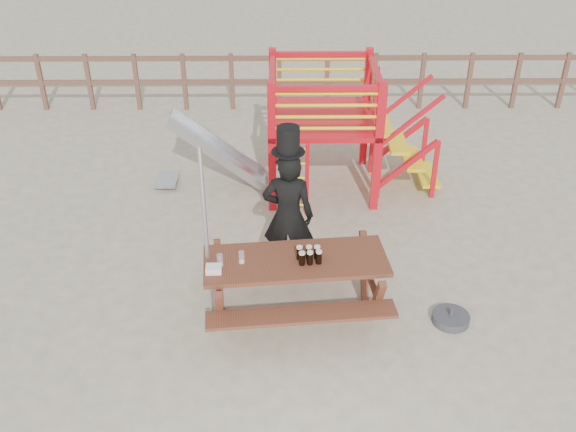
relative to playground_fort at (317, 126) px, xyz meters
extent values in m
plane|color=#BDB093|center=(-0.12, -3.58, -1.07)|extent=(60.00, 60.00, 0.00)
cube|color=brown|center=(-0.12, 3.42, 0.03)|extent=(15.00, 0.06, 0.10)
cube|color=brown|center=(-0.12, 3.42, -0.47)|extent=(15.00, 0.06, 0.10)
cube|color=brown|center=(-5.62, 3.42, -0.47)|extent=(0.09, 0.09, 1.20)
cube|color=brown|center=(-4.62, 3.42, -0.47)|extent=(0.09, 0.09, 1.20)
cube|color=brown|center=(-3.62, 3.42, -0.47)|extent=(0.09, 0.09, 1.20)
cube|color=brown|center=(-2.62, 3.42, -0.47)|extent=(0.09, 0.09, 1.20)
cube|color=brown|center=(-1.62, 3.42, -0.47)|extent=(0.09, 0.09, 1.20)
cube|color=brown|center=(-0.62, 3.42, -0.47)|extent=(0.09, 0.09, 1.20)
cube|color=brown|center=(0.38, 3.42, -0.47)|extent=(0.09, 0.09, 1.20)
cube|color=brown|center=(1.38, 3.42, -0.47)|extent=(0.09, 0.09, 1.20)
cube|color=brown|center=(2.38, 3.42, -0.47)|extent=(0.09, 0.09, 1.20)
cube|color=brown|center=(3.38, 3.42, -0.47)|extent=(0.09, 0.09, 1.20)
cube|color=brown|center=(4.38, 3.42, -0.47)|extent=(0.09, 0.09, 1.20)
cube|color=brown|center=(5.38, 3.42, -0.47)|extent=(0.09, 0.09, 1.20)
cube|color=red|center=(-0.72, -0.78, -0.02)|extent=(0.12, 0.12, 2.10)
cube|color=red|center=(0.88, -0.78, -0.02)|extent=(0.12, 0.12, 2.10)
cube|color=red|center=(-0.72, 0.82, -0.02)|extent=(0.12, 0.12, 2.10)
cube|color=red|center=(0.88, 0.82, -0.02)|extent=(0.12, 0.12, 2.10)
cube|color=red|center=(0.08, 0.02, 0.13)|extent=(1.72, 1.72, 0.08)
cube|color=red|center=(0.08, -0.78, 0.93)|extent=(1.60, 0.08, 0.08)
cube|color=red|center=(0.08, 0.82, 0.93)|extent=(1.60, 0.08, 0.08)
cube|color=red|center=(-0.72, 0.02, 0.93)|extent=(0.08, 1.60, 0.08)
cube|color=red|center=(0.88, 0.02, 0.93)|extent=(0.08, 1.60, 0.08)
cylinder|color=yellow|center=(0.08, -0.78, 0.31)|extent=(1.50, 0.05, 0.05)
cylinder|color=yellow|center=(0.08, 0.82, 0.31)|extent=(1.50, 0.05, 0.05)
cylinder|color=yellow|center=(0.08, -0.78, 0.49)|extent=(1.50, 0.05, 0.05)
cylinder|color=yellow|center=(0.08, 0.82, 0.49)|extent=(1.50, 0.05, 0.05)
cylinder|color=yellow|center=(0.08, -0.78, 0.67)|extent=(1.50, 0.05, 0.05)
cylinder|color=yellow|center=(0.08, 0.82, 0.67)|extent=(1.50, 0.05, 0.05)
cylinder|color=yellow|center=(0.08, -0.78, 0.85)|extent=(1.50, 0.05, 0.05)
cylinder|color=yellow|center=(0.08, 0.82, 0.85)|extent=(1.50, 0.05, 0.05)
cube|color=red|center=(-0.55, -0.93, -0.47)|extent=(0.06, 0.06, 1.20)
cube|color=red|center=(-0.19, -0.93, -0.47)|extent=(0.06, 0.06, 1.20)
cylinder|color=yellow|center=(-0.37, -0.93, -0.92)|extent=(0.36, 0.04, 0.04)
cylinder|color=yellow|center=(-0.37, -0.93, -0.68)|extent=(0.36, 0.04, 0.04)
cylinder|color=yellow|center=(-0.37, -0.93, -0.44)|extent=(0.36, 0.04, 0.04)
cylinder|color=yellow|center=(-0.37, -0.93, -0.20)|extent=(0.36, 0.04, 0.04)
cylinder|color=yellow|center=(-0.37, -0.93, 0.04)|extent=(0.36, 0.04, 0.04)
cube|color=yellow|center=(1.03, 0.02, 0.01)|extent=(0.30, 0.90, 0.06)
cube|color=yellow|center=(1.31, 0.02, -0.29)|extent=(0.30, 0.90, 0.06)
cube|color=yellow|center=(1.59, 0.02, -0.59)|extent=(0.30, 0.90, 0.06)
cube|color=yellow|center=(1.87, 0.02, -0.89)|extent=(0.30, 0.90, 0.06)
cube|color=red|center=(1.43, -0.43, -0.47)|extent=(0.95, 0.08, 0.86)
cube|color=red|center=(1.43, 0.47, -0.47)|extent=(0.95, 0.08, 0.86)
cube|color=silver|center=(-1.62, 0.02, -0.45)|extent=(1.53, 0.55, 1.21)
cube|color=silver|center=(-1.62, -0.25, -0.41)|extent=(1.58, 0.04, 1.28)
cube|color=silver|center=(-1.62, 0.29, -0.41)|extent=(1.58, 0.04, 1.28)
cube|color=silver|center=(-2.52, 0.02, -0.97)|extent=(0.35, 0.55, 0.05)
cube|color=brown|center=(-0.42, -3.36, -0.26)|extent=(2.24, 1.02, 0.05)
cube|color=brown|center=(-0.36, -3.96, -0.58)|extent=(2.19, 0.51, 0.04)
cube|color=brown|center=(-0.47, -2.77, -0.58)|extent=(2.19, 0.51, 0.04)
cube|color=brown|center=(-1.34, -3.45, -0.68)|extent=(0.21, 1.31, 0.78)
cube|color=brown|center=(0.50, -3.27, -0.68)|extent=(0.21, 1.31, 0.78)
imported|color=black|center=(-0.50, -2.52, -0.16)|extent=(0.71, 0.51, 1.83)
cube|color=#0D932F|center=(-0.48, -2.37, 0.06)|extent=(0.08, 0.03, 0.43)
cylinder|color=black|center=(-0.50, -2.52, 0.77)|extent=(0.42, 0.42, 0.01)
cylinder|color=black|center=(-0.50, -2.52, 0.93)|extent=(0.28, 0.28, 0.32)
cube|color=white|center=(-0.48, -2.38, 1.04)|extent=(0.15, 0.02, 0.04)
cylinder|color=#B2B2B7|center=(-1.46, -3.33, 0.08)|extent=(0.05, 0.05, 2.30)
cylinder|color=#39393F|center=(1.49, -3.52, -1.02)|extent=(0.46, 0.46, 0.11)
cylinder|color=#39393F|center=(1.49, -3.52, -0.92)|extent=(0.05, 0.05, 0.09)
cube|color=white|center=(-1.36, -3.61, -0.19)|extent=(0.18, 0.14, 0.08)
cylinder|color=black|center=(-0.35, -3.47, -0.15)|extent=(0.07, 0.07, 0.15)
cylinder|color=beige|center=(-0.35, -3.47, -0.07)|extent=(0.07, 0.07, 0.02)
cylinder|color=black|center=(-0.25, -3.46, -0.15)|extent=(0.07, 0.07, 0.15)
cylinder|color=beige|center=(-0.25, -3.46, -0.07)|extent=(0.07, 0.07, 0.02)
cylinder|color=black|center=(-0.15, -3.45, -0.15)|extent=(0.07, 0.07, 0.15)
cylinder|color=beige|center=(-0.15, -3.45, -0.07)|extent=(0.07, 0.07, 0.02)
cylinder|color=black|center=(-0.37, -3.35, -0.15)|extent=(0.07, 0.07, 0.15)
cylinder|color=beige|center=(-0.37, -3.35, -0.07)|extent=(0.07, 0.07, 0.02)
cylinder|color=black|center=(-0.26, -3.35, -0.15)|extent=(0.07, 0.07, 0.15)
cylinder|color=beige|center=(-0.26, -3.35, -0.07)|extent=(0.07, 0.07, 0.02)
cylinder|color=black|center=(-0.16, -3.35, -0.15)|extent=(0.07, 0.07, 0.15)
cylinder|color=beige|center=(-0.16, -3.35, -0.07)|extent=(0.07, 0.07, 0.02)
cylinder|color=silver|center=(-1.05, -3.43, -0.15)|extent=(0.07, 0.07, 0.15)
cylinder|color=beige|center=(-1.05, -3.43, -0.22)|extent=(0.06, 0.06, 0.02)
cylinder|color=silver|center=(-1.30, -3.48, -0.15)|extent=(0.07, 0.07, 0.15)
cylinder|color=beige|center=(-1.30, -3.48, -0.22)|extent=(0.06, 0.06, 0.02)
camera|label=1|loc=(-0.56, -9.55, 4.16)|focal=40.00mm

